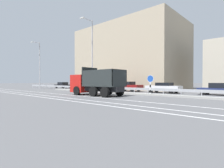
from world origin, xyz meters
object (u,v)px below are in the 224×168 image
dump_truck (92,85)px  median_road_sign (150,84)px  parked_car_3 (128,86)px  street_lamp_1 (92,53)px  street_lamp_0 (39,63)px  parked_car_1 (82,86)px  parked_car_5 (217,89)px  church_tower (171,62)px  parked_car_2 (104,86)px  parked_car_0 (63,85)px  parked_car_4 (163,88)px

dump_truck → median_road_sign: 6.83m
parked_car_3 → street_lamp_1: bearing=-30.3°
street_lamp_0 → parked_car_1: 10.71m
dump_truck → parked_car_5: bearing=-49.7°
church_tower → dump_truck: bearing=-82.4°
parked_car_2 → church_tower: church_tower is taller
parked_car_5 → median_road_sign: bearing=135.0°
street_lamp_0 → parked_car_0: (0.92, 5.38, -4.83)m
parked_car_0 → parked_car_5: parked_car_5 is taller
parked_car_2 → parked_car_4: 12.26m
street_lamp_1 → parked_car_5: bearing=20.2°
parked_car_1 → parked_car_2: bearing=89.3°
parked_car_3 → parked_car_4: (6.11, 0.02, -0.05)m
street_lamp_0 → street_lamp_1: size_ratio=0.93×
church_tower → street_lamp_1: bearing=-90.8°
dump_truck → parked_car_4: 10.33m
dump_truck → parked_car_4: bearing=-27.8°
median_road_sign → parked_car_0: median_road_sign is taller
median_road_sign → parked_car_0: size_ratio=0.51×
median_road_sign → church_tower: church_tower is taller
parked_car_0 → parked_car_1: size_ratio=0.93×
street_lamp_0 → parked_car_4: size_ratio=2.13×
parked_car_5 → street_lamp_0: bearing=100.6°
street_lamp_0 → parked_car_5: size_ratio=2.54×
parked_car_3 → church_tower: size_ratio=0.31×
street_lamp_0 → parked_car_5: street_lamp_0 is taller
parked_car_5 → street_lamp_1: bearing=110.9°
dump_truck → parked_car_3: bearing=8.0°
dump_truck → parked_car_2: 12.58m
street_lamp_1 → parked_car_5: size_ratio=2.74×
median_road_sign → street_lamp_1: bearing=-178.7°
dump_truck → street_lamp_1: street_lamp_1 is taller
street_lamp_1 → parked_car_4: bearing=29.4°
median_road_sign → church_tower: size_ratio=0.16×
parked_car_1 → parked_car_3: (12.88, -0.58, 0.11)m
parked_car_0 → parked_car_5: (32.11, 0.42, -0.00)m
street_lamp_1 → parked_car_4: (9.22, 5.18, -5.24)m
median_road_sign → parked_car_4: 5.05m
dump_truck → parked_car_4: (4.54, 9.27, -0.49)m
parked_car_2 → parked_car_5: 18.68m
dump_truck → church_tower: 32.96m
street_lamp_0 → parked_car_2: 16.21m
dump_truck → street_lamp_1: bearing=47.2°
parked_car_3 → parked_car_5: size_ratio=1.14×
median_road_sign → church_tower: (-9.61, 27.90, 5.50)m
street_lamp_0 → parked_car_3: 21.65m
dump_truck → street_lamp_0: 22.83m
street_lamp_1 → parked_car_5: street_lamp_1 is taller
dump_truck → parked_car_0: (-21.13, 9.43, -0.52)m
parked_car_5 → church_tower: 27.74m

